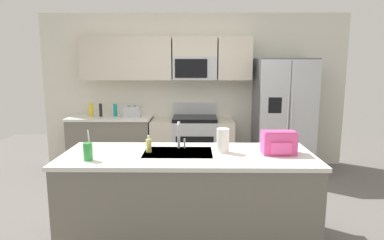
{
  "coord_description": "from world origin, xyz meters",
  "views": [
    {
      "loc": [
        0.03,
        -3.63,
        1.78
      ],
      "look_at": [
        -0.01,
        0.6,
        1.05
      ],
      "focal_mm": 31.07,
      "sensor_mm": 36.0,
      "label": 1
    }
  ],
  "objects_px": {
    "paper_towel_roll": "(223,140)",
    "backpack": "(279,142)",
    "pepper_mill": "(101,110)",
    "bottle_teal": "(115,110)",
    "range_oven": "(192,143)",
    "toaster": "(132,112)",
    "soap_dispenser": "(149,145)",
    "refrigerator": "(283,116)",
    "drink_cup_green": "(88,151)",
    "sink_faucet": "(179,133)",
    "bottle_yellow": "(91,110)"
  },
  "relations": [
    {
      "from": "paper_towel_roll",
      "to": "backpack",
      "type": "relative_size",
      "value": 0.75
    },
    {
      "from": "pepper_mill",
      "to": "bottle_teal",
      "type": "distance_m",
      "value": 0.24
    },
    {
      "from": "range_oven",
      "to": "toaster",
      "type": "xyz_separation_m",
      "value": [
        -0.99,
        -0.05,
        0.55
      ]
    },
    {
      "from": "soap_dispenser",
      "to": "backpack",
      "type": "xyz_separation_m",
      "value": [
        1.28,
        -0.05,
        0.05
      ]
    },
    {
      "from": "refrigerator",
      "to": "drink_cup_green",
      "type": "height_order",
      "value": "refrigerator"
    },
    {
      "from": "pepper_mill",
      "to": "paper_towel_roll",
      "type": "bearing_deg",
      "value": -50.23
    },
    {
      "from": "soap_dispenser",
      "to": "refrigerator",
      "type": "bearing_deg",
      "value": 48.68
    },
    {
      "from": "range_oven",
      "to": "sink_faucet",
      "type": "bearing_deg",
      "value": -93.22
    },
    {
      "from": "toaster",
      "to": "bottle_yellow",
      "type": "relative_size",
      "value": 1.3
    },
    {
      "from": "pepper_mill",
      "to": "bottle_teal",
      "type": "height_order",
      "value": "pepper_mill"
    },
    {
      "from": "paper_towel_roll",
      "to": "bottle_teal",
      "type": "bearing_deg",
      "value": 125.66
    },
    {
      "from": "soap_dispenser",
      "to": "backpack",
      "type": "bearing_deg",
      "value": -2.11
    },
    {
      "from": "pepper_mill",
      "to": "sink_faucet",
      "type": "bearing_deg",
      "value": -55.97
    },
    {
      "from": "bottle_yellow",
      "to": "backpack",
      "type": "bearing_deg",
      "value": -41.86
    },
    {
      "from": "refrigerator",
      "to": "bottle_yellow",
      "type": "bearing_deg",
      "value": 178.34
    },
    {
      "from": "toaster",
      "to": "pepper_mill",
      "type": "height_order",
      "value": "pepper_mill"
    },
    {
      "from": "pepper_mill",
      "to": "backpack",
      "type": "distance_m",
      "value": 3.29
    },
    {
      "from": "backpack",
      "to": "soap_dispenser",
      "type": "bearing_deg",
      "value": 177.89
    },
    {
      "from": "paper_towel_roll",
      "to": "drink_cup_green",
      "type": "bearing_deg",
      "value": -166.91
    },
    {
      "from": "range_oven",
      "to": "pepper_mill",
      "type": "distance_m",
      "value": 1.62
    },
    {
      "from": "pepper_mill",
      "to": "drink_cup_green",
      "type": "xyz_separation_m",
      "value": [
        0.59,
        -2.51,
        -0.02
      ]
    },
    {
      "from": "sink_faucet",
      "to": "paper_towel_roll",
      "type": "distance_m",
      "value": 0.46
    },
    {
      "from": "bottle_yellow",
      "to": "bottle_teal",
      "type": "distance_m",
      "value": 0.41
    },
    {
      "from": "refrigerator",
      "to": "pepper_mill",
      "type": "bearing_deg",
      "value": 178.67
    },
    {
      "from": "drink_cup_green",
      "to": "sink_faucet",
      "type": "bearing_deg",
      "value": 27.8
    },
    {
      "from": "toaster",
      "to": "paper_towel_roll",
      "type": "bearing_deg",
      "value": -58.77
    },
    {
      "from": "pepper_mill",
      "to": "range_oven",
      "type": "bearing_deg",
      "value": 0.09
    },
    {
      "from": "soap_dispenser",
      "to": "bottle_yellow",
      "type": "bearing_deg",
      "value": 119.65
    },
    {
      "from": "pepper_mill",
      "to": "bottle_yellow",
      "type": "distance_m",
      "value": 0.17
    },
    {
      "from": "paper_towel_roll",
      "to": "backpack",
      "type": "xyz_separation_m",
      "value": [
        0.54,
        -0.05,
        -0.0
      ]
    },
    {
      "from": "range_oven",
      "to": "refrigerator",
      "type": "height_order",
      "value": "refrigerator"
    },
    {
      "from": "sink_faucet",
      "to": "soap_dispenser",
      "type": "height_order",
      "value": "sink_faucet"
    },
    {
      "from": "pepper_mill",
      "to": "backpack",
      "type": "bearing_deg",
      "value": -43.53
    },
    {
      "from": "bottle_yellow",
      "to": "backpack",
      "type": "relative_size",
      "value": 0.68
    },
    {
      "from": "range_oven",
      "to": "bottle_yellow",
      "type": "distance_m",
      "value": 1.78
    },
    {
      "from": "sink_faucet",
      "to": "bottle_yellow",
      "type": "bearing_deg",
      "value": 126.82
    },
    {
      "from": "pepper_mill",
      "to": "sink_faucet",
      "type": "height_order",
      "value": "sink_faucet"
    },
    {
      "from": "toaster",
      "to": "bottle_teal",
      "type": "relative_size",
      "value": 1.35
    },
    {
      "from": "bottle_yellow",
      "to": "bottle_teal",
      "type": "height_order",
      "value": "bottle_yellow"
    },
    {
      "from": "range_oven",
      "to": "refrigerator",
      "type": "distance_m",
      "value": 1.56
    },
    {
      "from": "refrigerator",
      "to": "bottle_yellow",
      "type": "distance_m",
      "value": 3.17
    },
    {
      "from": "soap_dispenser",
      "to": "sink_faucet",
      "type": "bearing_deg",
      "value": 25.27
    },
    {
      "from": "bottle_yellow",
      "to": "sink_faucet",
      "type": "distance_m",
      "value": 2.63
    },
    {
      "from": "range_oven",
      "to": "bottle_teal",
      "type": "relative_size",
      "value": 6.58
    },
    {
      "from": "bottle_teal",
      "to": "backpack",
      "type": "xyz_separation_m",
      "value": [
        2.15,
        -2.29,
        0.01
      ]
    },
    {
      "from": "refrigerator",
      "to": "toaster",
      "type": "height_order",
      "value": "refrigerator"
    },
    {
      "from": "refrigerator",
      "to": "bottle_teal",
      "type": "bearing_deg",
      "value": 178.04
    },
    {
      "from": "toaster",
      "to": "pepper_mill",
      "type": "xyz_separation_m",
      "value": [
        -0.53,
        0.05,
        0.02
      ]
    },
    {
      "from": "range_oven",
      "to": "drink_cup_green",
      "type": "bearing_deg",
      "value": -110.3
    },
    {
      "from": "refrigerator",
      "to": "sink_faucet",
      "type": "height_order",
      "value": "refrigerator"
    }
  ]
}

